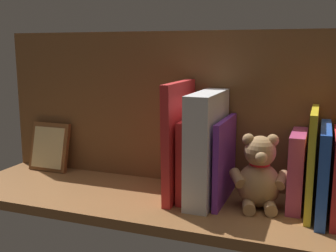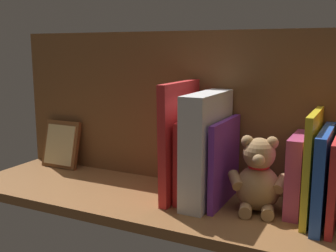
# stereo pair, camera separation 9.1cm
# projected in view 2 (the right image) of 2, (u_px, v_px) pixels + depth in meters

# --- Properties ---
(ground_plane) EXTENTS (1.02, 0.30, 0.02)m
(ground_plane) POSITION_uv_depth(u_px,v_px,m) (168.00, 202.00, 0.94)
(ground_plane) COLOR brown
(shelf_back_panel) EXTENTS (1.02, 0.02, 0.38)m
(shelf_back_panel) POSITION_uv_depth(u_px,v_px,m) (191.00, 109.00, 1.02)
(shelf_back_panel) COLOR brown
(shelf_back_panel) RESTS_ON ground_plane
(book_3) EXTENTS (0.01, 0.19, 0.17)m
(book_3) POSITION_uv_depth(u_px,v_px,m) (336.00, 180.00, 0.79)
(book_3) COLOR red
(book_3) RESTS_ON ground_plane
(book_4) EXTENTS (0.02, 0.19, 0.18)m
(book_4) POSITION_uv_depth(u_px,v_px,m) (323.00, 176.00, 0.80)
(book_4) COLOR blue
(book_4) RESTS_ON ground_plane
(book_5) EXTENTS (0.01, 0.17, 0.22)m
(book_5) POSITION_uv_depth(u_px,v_px,m) (312.00, 165.00, 0.82)
(book_5) COLOR yellow
(book_5) RESTS_ON ground_plane
(book_6) EXTENTS (0.03, 0.13, 0.16)m
(book_6) POSITION_uv_depth(u_px,v_px,m) (298.00, 174.00, 0.85)
(book_6) COLOR #B23F72
(book_6) RESTS_ON ground_plane
(teddy_bear) EXTENTS (0.13, 0.12, 0.16)m
(teddy_bear) POSITION_uv_depth(u_px,v_px,m) (258.00, 178.00, 0.86)
(teddy_bear) COLOR tan
(teddy_bear) RESTS_ON ground_plane
(book_7) EXTENTS (0.01, 0.17, 0.19)m
(book_7) POSITION_uv_depth(u_px,v_px,m) (225.00, 162.00, 0.90)
(book_7) COLOR purple
(book_7) RESTS_ON ground_plane
(dictionary_thick_white) EXTENTS (0.05, 0.19, 0.24)m
(dictionary_thick_white) POSITION_uv_depth(u_px,v_px,m) (207.00, 148.00, 0.90)
(dictionary_thick_white) COLOR silver
(dictionary_thick_white) RESTS_ON ground_plane
(book_8) EXTENTS (0.02, 0.16, 0.18)m
(book_8) POSITION_uv_depth(u_px,v_px,m) (192.00, 158.00, 0.94)
(book_8) COLOR red
(book_8) RESTS_ON ground_plane
(book_9) EXTENTS (0.02, 0.18, 0.26)m
(book_9) POSITION_uv_depth(u_px,v_px,m) (180.00, 140.00, 0.93)
(book_9) COLOR red
(book_9) RESTS_ON ground_plane
(picture_frame_leaning) EXTENTS (0.12, 0.05, 0.13)m
(picture_frame_leaning) POSITION_uv_depth(u_px,v_px,m) (61.00, 144.00, 1.18)
(picture_frame_leaning) COLOR brown
(picture_frame_leaning) RESTS_ON ground_plane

